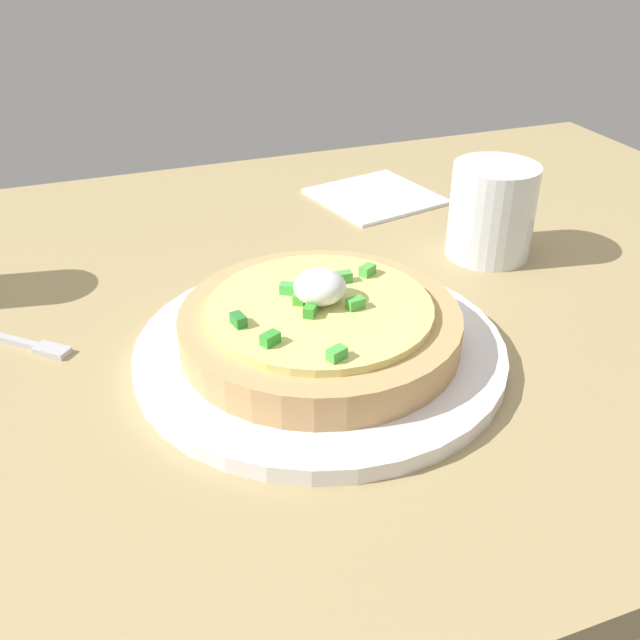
# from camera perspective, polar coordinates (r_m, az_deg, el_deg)

# --- Properties ---
(dining_table) EXTENTS (1.13, 0.74, 0.03)m
(dining_table) POSITION_cam_1_polar(r_m,az_deg,el_deg) (0.65, -1.25, 1.10)
(dining_table) COLOR tan
(dining_table) RESTS_ON ground
(plate) EXTENTS (0.28, 0.28, 0.01)m
(plate) POSITION_cam_1_polar(r_m,az_deg,el_deg) (0.55, 0.00, -2.36)
(plate) COLOR white
(plate) RESTS_ON dining_table
(pizza) EXTENTS (0.21, 0.21, 0.06)m
(pizza) POSITION_cam_1_polar(r_m,az_deg,el_deg) (0.54, -0.00, -0.30)
(pizza) COLOR tan
(pizza) RESTS_ON plate
(cup_near) EXTENTS (0.08, 0.08, 0.09)m
(cup_near) POSITION_cam_1_polar(r_m,az_deg,el_deg) (0.71, 13.45, 8.10)
(cup_near) COLOR silver
(cup_near) RESTS_ON dining_table
(fork) EXTENTS (0.09, 0.08, 0.01)m
(fork) POSITION_cam_1_polar(r_m,az_deg,el_deg) (0.61, -22.79, -1.64)
(fork) COLOR #B7B7BC
(fork) RESTS_ON dining_table
(napkin) EXTENTS (0.15, 0.15, 0.00)m
(napkin) POSITION_cam_1_polar(r_m,az_deg,el_deg) (0.85, 4.41, 9.76)
(napkin) COLOR white
(napkin) RESTS_ON dining_table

